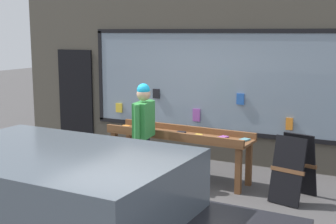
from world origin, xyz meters
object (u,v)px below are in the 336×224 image
at_px(person_browsing, 144,126).
at_px(small_dog, 166,178).
at_px(sandwich_board_sign, 294,167).
at_px(display_table_main, 179,139).
at_px(parked_car, 57,220).

xyz_separation_m(person_browsing, small_dog, (0.52, -0.22, -0.72)).
bearing_deg(sandwich_board_sign, person_browsing, -156.51).
height_order(small_dog, sandwich_board_sign, sandwich_board_sign).
height_order(person_browsing, sandwich_board_sign, person_browsing).
xyz_separation_m(small_dog, sandwich_board_sign, (1.80, 0.66, 0.24)).
distance_m(display_table_main, person_browsing, 0.74).
xyz_separation_m(display_table_main, sandwich_board_sign, (1.98, -0.15, -0.20)).
distance_m(display_table_main, small_dog, 0.94).
relative_size(person_browsing, parked_car, 0.38).
bearing_deg(person_browsing, small_dog, -121.20).
distance_m(small_dog, sandwich_board_sign, 1.93).
bearing_deg(person_browsing, parked_car, -172.47).
height_order(display_table_main, sandwich_board_sign, sandwich_board_sign).
xyz_separation_m(display_table_main, person_browsing, (-0.34, -0.59, 0.28)).
relative_size(person_browsing, small_dog, 2.95).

